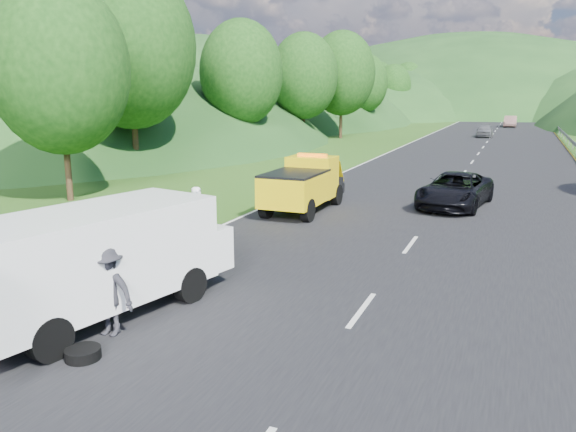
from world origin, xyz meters
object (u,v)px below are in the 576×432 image
at_px(white_van, 99,257).
at_px(woman, 200,242).
at_px(suitcase, 146,240).
at_px(worker, 110,335).
at_px(tow_truck, 304,184).
at_px(spare_tire, 83,360).
at_px(child, 183,269).
at_px(passing_suv, 454,207).

height_order(white_van, woman, white_van).
xyz_separation_m(woman, suitcase, (-1.10, -1.37, 0.29)).
xyz_separation_m(white_van, worker, (0.80, -0.73, -1.36)).
bearing_deg(tow_truck, worker, -86.91).
xyz_separation_m(woman, worker, (2.12, -6.95, 0.00)).
height_order(white_van, worker, white_van).
xyz_separation_m(tow_truck, worker, (0.72, -12.89, -1.12)).
distance_m(worker, spare_tire, 1.07).
height_order(white_van, spare_tire, white_van).
relative_size(white_van, child, 7.14).
bearing_deg(suitcase, spare_tire, -62.37).
distance_m(tow_truck, spare_tire, 14.01).
distance_m(tow_truck, passing_suv, 6.61).
bearing_deg(white_van, child, 106.10).
xyz_separation_m(white_van, passing_suv, (5.75, 15.37, -1.36)).
xyz_separation_m(white_van, suitcase, (-2.42, 4.84, -1.06)).
relative_size(worker, passing_suv, 0.35).
relative_size(woman, spare_tire, 2.80).
bearing_deg(spare_tire, woman, 106.51).
xyz_separation_m(woman, spare_tire, (2.37, -7.99, 0.00)).
distance_m(woman, spare_tire, 8.34).
xyz_separation_m(tow_truck, white_van, (-0.08, -12.16, 0.24)).
height_order(white_van, child, white_van).
bearing_deg(child, tow_truck, 97.23).
bearing_deg(child, worker, -67.07).
bearing_deg(woman, tow_truck, -15.38).
xyz_separation_m(child, worker, (1.04, -4.30, 0.00)).
relative_size(tow_truck, white_van, 0.74).
bearing_deg(child, white_van, -76.77).
height_order(suitcase, spare_tire, suitcase).
relative_size(child, worker, 0.55).
bearing_deg(child, suitcase, 158.86).
distance_m(white_van, spare_tire, 2.47).
height_order(woman, worker, worker).
height_order(woman, passing_suv, woman).
xyz_separation_m(suitcase, passing_suv, (8.16, 10.53, -0.29)).
bearing_deg(white_van, spare_tire, -47.22).
bearing_deg(spare_tire, child, 103.58).
bearing_deg(woman, worker, -165.21).
bearing_deg(spare_tire, tow_truck, 93.99).
bearing_deg(passing_suv, white_van, -103.00).
xyz_separation_m(tow_truck, spare_tire, (0.97, -13.94, -1.12)).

